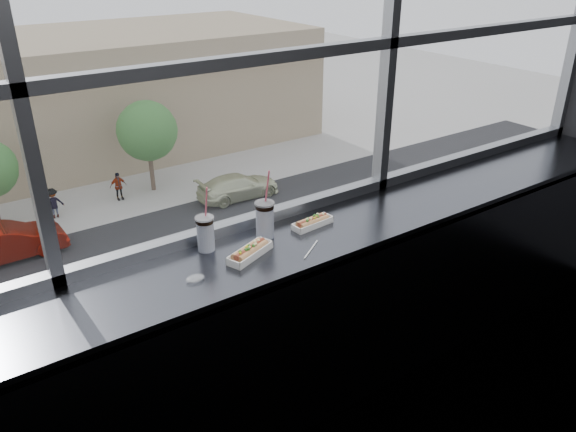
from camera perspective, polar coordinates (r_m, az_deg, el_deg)
wall_back_lower at (r=3.39m, az=-4.08°, el=-9.41°), size 6.00×0.00×6.00m
counter at (r=2.91m, az=-1.61°, el=-3.67°), size 6.00×0.55×0.06m
counter_fascia at (r=3.04m, az=1.23°, el=-14.20°), size 6.00×0.04×1.04m
hotdog_tray_left at (r=2.81m, az=-3.88°, el=-3.62°), size 0.29×0.18×0.07m
hotdog_tray_right at (r=3.10m, az=2.50°, el=-0.62°), size 0.25×0.10×0.06m
soda_cup_left at (r=2.86m, az=-8.39°, el=-1.59°), size 0.10×0.10×0.35m
soda_cup_right at (r=2.95m, az=-2.37°, el=-0.20°), size 0.10×0.10×0.38m
loose_straw at (r=2.87m, az=2.35°, el=-3.41°), size 0.17×0.12×0.01m
wrapper at (r=2.65m, az=-9.42°, el=-6.26°), size 0.09×0.07×0.02m
street_asphalt at (r=26.18m, az=-26.65°, el=-8.14°), size 80.00×10.00×0.06m
car_near_e at (r=27.68m, az=6.55°, el=-0.68°), size 3.22×6.83×2.22m
car_far_c at (r=32.73m, az=-5.09°, el=3.42°), size 2.58×5.77×1.89m
car_far_b at (r=29.21m, az=-26.85°, el=-1.93°), size 3.05×7.01×2.31m
car_near_c at (r=22.15m, az=-26.45°, el=-10.88°), size 3.65×7.24×2.32m
pedestrian_d at (r=33.82m, az=-16.90°, el=3.17°), size 0.89×0.67×2.00m
pedestrian_c at (r=32.75m, az=-22.78°, el=1.49°), size 0.90×0.68×2.03m
tree_right at (r=33.82m, az=-14.12°, el=8.38°), size 3.52×3.52×5.49m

